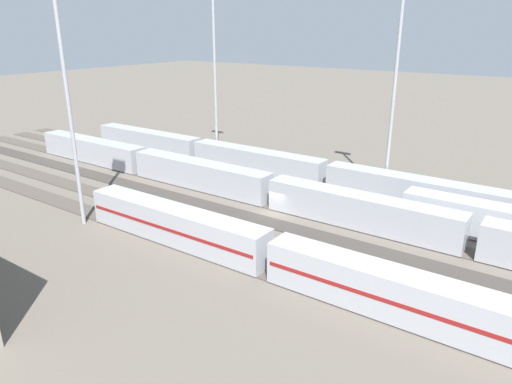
{
  "coord_description": "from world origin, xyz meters",
  "views": [
    {
      "loc": [
        -29.29,
        45.09,
        21.81
      ],
      "look_at": [
        2.18,
        0.19,
        2.5
      ],
      "focal_mm": 33.01,
      "sensor_mm": 36.0,
      "label": 1
    }
  ],
  "objects": [
    {
      "name": "track_bed_0",
      "position": [
        0.0,
        -12.5,
        0.06
      ],
      "size": [
        140.0,
        2.8,
        0.12
      ],
      "primitive_type": "cube",
      "color": "#4C443D",
      "rests_on": "ground_plane"
    },
    {
      "name": "train_on_track_0",
      "position": [
        10.95,
        -12.5,
        2.02
      ],
      "size": [
        71.4,
        3.0,
        3.8
      ],
      "color": "#A8AAB2",
      "rests_on": "ground_plane"
    },
    {
      "name": "light_mast_0",
      "position": [
        -8.89,
        -14.67,
        19.2
      ],
      "size": [
        2.8,
        0.7,
        30.64
      ],
      "color": "#9EA0A5",
      "rests_on": "ground_plane"
    },
    {
      "name": "track_bed_5",
      "position": [
        0.0,
        12.5,
        0.06
      ],
      "size": [
        140.0,
        2.8,
        0.12
      ],
      "primitive_type": "cube",
      "color": "#4C443D",
      "rests_on": "ground_plane"
    },
    {
      "name": "track_bed_3",
      "position": [
        0.0,
        2.5,
        0.06
      ],
      "size": [
        140.0,
        2.8,
        0.12
      ],
      "primitive_type": "cube",
      "color": "#3D3833",
      "rests_on": "ground_plane"
    },
    {
      "name": "light_mast_1",
      "position": [
        16.49,
        15.02,
        18.13
      ],
      "size": [
        2.8,
        0.7,
        28.67
      ],
      "color": "#9EA0A5",
      "rests_on": "ground_plane"
    },
    {
      "name": "light_mast_2",
      "position": [
        20.85,
        -14.86,
        20.02
      ],
      "size": [
        2.8,
        0.7,
        32.18
      ],
      "color": "#9EA0A5",
      "rests_on": "ground_plane"
    },
    {
      "name": "train_on_track_5",
      "position": [
        -20.19,
        12.5,
        2.01
      ],
      "size": [
        71.4,
        3.06,
        3.8
      ],
      "color": "#A8AAB2",
      "rests_on": "ground_plane"
    },
    {
      "name": "track_bed_4",
      "position": [
        0.0,
        7.5,
        0.06
      ],
      "size": [
        140.0,
        2.8,
        0.12
      ],
      "primitive_type": "cube",
      "color": "#4C443D",
      "rests_on": "ground_plane"
    },
    {
      "name": "train_on_track_2",
      "position": [
        1.67,
        -2.5,
        2.02
      ],
      "size": [
        95.6,
        3.0,
        3.8
      ],
      "color": "#A8AAB2",
      "rests_on": "ground_plane"
    },
    {
      "name": "ground_plane",
      "position": [
        0.0,
        0.0,
        0.0
      ],
      "size": [
        400.0,
        400.0,
        0.0
      ],
      "primitive_type": "plane",
      "color": "#60594F"
    },
    {
      "name": "track_bed_2",
      "position": [
        0.0,
        -2.5,
        0.06
      ],
      "size": [
        140.0,
        2.8,
        0.12
      ],
      "primitive_type": "cube",
      "color": "#4C443D",
      "rests_on": "ground_plane"
    },
    {
      "name": "track_bed_1",
      "position": [
        0.0,
        -7.5,
        0.06
      ],
      "size": [
        140.0,
        2.8,
        0.12
      ],
      "primitive_type": "cube",
      "color": "#4C443D",
      "rests_on": "ground_plane"
    }
  ]
}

